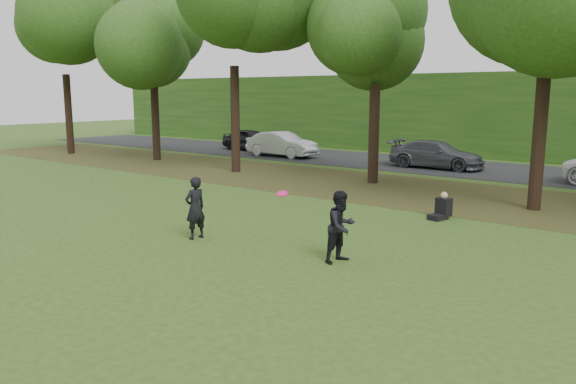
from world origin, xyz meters
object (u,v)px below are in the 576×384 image
Objects in this scene: player_left at (195,208)px; player_right at (341,227)px; frisbee at (282,194)px; seated_person at (442,209)px.

player_left reaches higher than player_right.
frisbee is (2.54, 0.49, 0.59)m from player_left.
frisbee is (-1.61, -0.14, 0.60)m from player_right.
frisbee reaches higher than seated_person.
frisbee is at bearing -92.33° from seated_person.
seated_person is (4.18, 6.30, -0.52)m from player_left.
player_right is 1.72m from frisbee.
frisbee is 0.43× the size of seated_person.
player_left is 1.01× the size of player_right.
player_right is 1.99× the size of seated_person.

